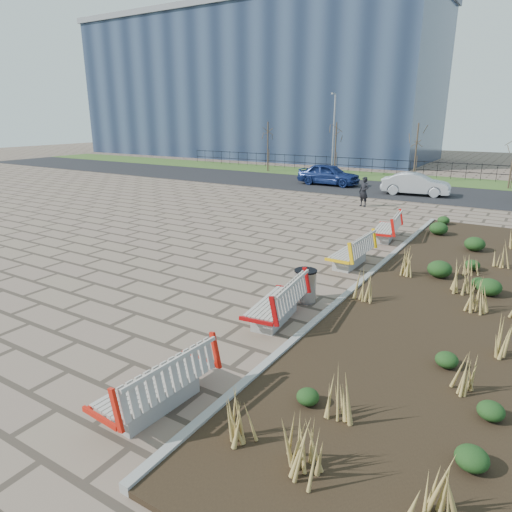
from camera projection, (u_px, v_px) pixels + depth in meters
The scene contains 19 objects.
ground at pixel (137, 313), 10.92m from camera, with size 120.00×120.00×0.00m, color #6E5C4B.
planting_bed at pixel (452, 297), 11.80m from camera, with size 4.50×18.00×0.10m, color black.
planting_curb at pixel (365, 279), 12.97m from camera, with size 0.16×18.00×0.15m, color gray.
grass_verge_far at pixel (418, 179), 33.61m from camera, with size 80.00×5.00×0.04m, color #33511E.
road at pixel (395, 190), 28.75m from camera, with size 80.00×7.00×0.02m, color black.
bench_a at pixel (154, 381), 7.25m from camera, with size 0.90×2.10×1.00m, color red, non-canonical shape.
bench_b at pixel (275, 300), 10.40m from camera, with size 0.90×2.10×1.00m, color #A60B0C, non-canonical shape.
bench_c at pixel (350, 250), 14.26m from camera, with size 0.90×2.10×1.00m, color yellow, non-canonical shape.
bench_d at pixel (386, 227), 17.26m from camera, with size 0.90×2.10×1.00m, color red, non-canonical shape.
litter_bin at pixel (305, 286), 11.54m from camera, with size 0.56×0.56×0.81m, color #B2B2B7.
pedestrian at pixel (364, 192), 23.53m from camera, with size 0.56×0.37×1.53m, color black.
car_blue at pixel (329, 174), 30.74m from camera, with size 1.67×4.16×1.42m, color navy.
car_silver at pixel (416, 184), 26.88m from camera, with size 1.36×3.89×1.28m, color #A1A4A9.
tree_a at pixel (268, 147), 37.86m from camera, with size 1.40×1.40×4.00m, color #4C3D2D, non-canonical shape.
tree_b at pixel (335, 149), 34.83m from camera, with size 1.40×1.40×4.00m, color #4C3D2D, non-canonical shape.
tree_c at pixel (416, 153), 31.80m from camera, with size 1.40×1.40×4.00m, color #4C3D2D, non-canonical shape.
lamp_west at pixel (333, 136), 34.13m from camera, with size 0.24×0.60×6.00m, color gray, non-canonical shape.
railing_fence at pixel (424, 169), 34.64m from camera, with size 44.00×0.10×1.20m, color black, non-canonical shape.
building_glass at pixel (253, 88), 52.25m from camera, with size 40.00×14.00×15.00m, color #192338.
Camera 1 is at (7.73, -6.99, 4.54)m, focal length 32.00 mm.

